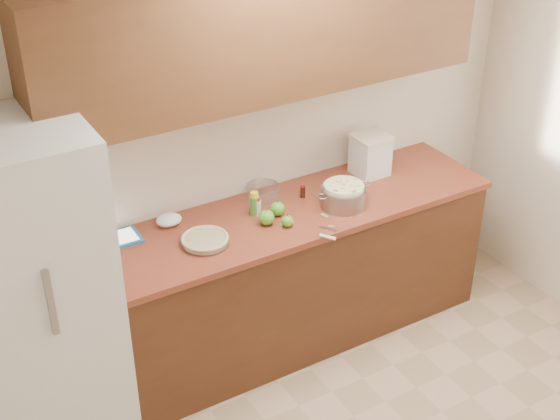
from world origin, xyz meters
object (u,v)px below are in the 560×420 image
tablet (118,239)px  flour_canister (370,154)px  colander (344,195)px  pie (205,240)px

tablet → flour_canister: bearing=-1.7°
colander → flour_canister: 0.45m
pie → flour_canister: (1.25, 0.21, 0.11)m
colander → flour_canister: flour_canister is taller
colander → flour_canister: (0.37, 0.25, 0.07)m
pie → flour_canister: bearing=9.4°
colander → tablet: size_ratio=1.50×
pie → flour_canister: size_ratio=1.03×
pie → flour_canister: 1.27m
tablet → pie: bearing=-34.0°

